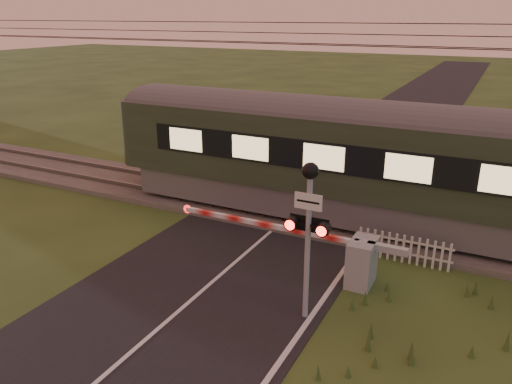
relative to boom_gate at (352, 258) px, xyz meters
The scene contains 7 objects.
ground 4.33m from the boom_gate, 136.04° to the right, with size 160.00×160.00×0.00m, color #2C4018.
road 4.48m from the boom_gate, 133.71° to the right, with size 6.00×140.00×0.03m.
track_bed 4.72m from the boom_gate, 131.07° to the left, with size 140.00×3.40×0.39m.
overhead_wires 6.90m from the boom_gate, 131.07° to the left, with size 120.00×0.62×0.62m.
boom_gate is the anchor object (origin of this frame).
crossing_signal 2.69m from the boom_gate, 103.48° to the right, with size 0.91×0.36×3.56m.
picket_fence 1.90m from the boom_gate, 60.18° to the left, with size 2.56×0.07×0.81m.
Camera 1 is at (5.91, -7.95, 6.34)m, focal length 35.00 mm.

